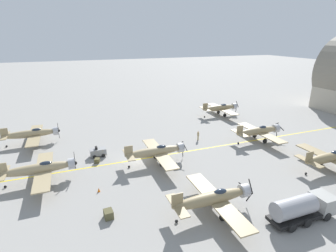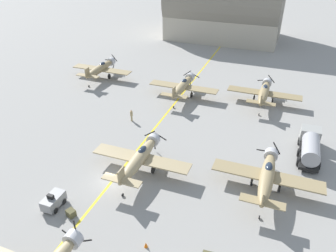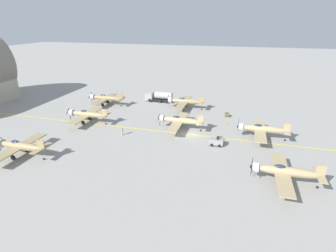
{
  "view_description": "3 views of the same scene",
  "coord_description": "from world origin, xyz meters",
  "px_view_note": "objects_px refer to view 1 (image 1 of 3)",
  "views": [
    {
      "loc": [
        38.25,
        -8.97,
        19.24
      ],
      "look_at": [
        -3.41,
        7.02,
        3.94
      ],
      "focal_mm": 28.0,
      "sensor_mm": 36.0,
      "label": 1
    },
    {
      "loc": [
        16.37,
        -24.79,
        24.68
      ],
      "look_at": [
        3.8,
        8.26,
        3.69
      ],
      "focal_mm": 35.0,
      "sensor_mm": 36.0,
      "label": 2
    },
    {
      "loc": [
        -49.11,
        -8.83,
        22.13
      ],
      "look_at": [
        -1.08,
        4.63,
        1.85
      ],
      "focal_mm": 28.0,
      "sensor_mm": 36.0,
      "label": 3
    }
  ],
  "objects_px": {
    "traffic_cone": "(99,190)",
    "airplane_far_left": "(221,108)",
    "airplane_mid_center": "(157,151)",
    "tow_tractor": "(98,152)",
    "airplane_far_center": "(259,131)",
    "fuel_tanker": "(303,208)",
    "supply_crate_mid_lane": "(97,161)",
    "airplane_near_left": "(32,134)",
    "airplane_mid_right": "(214,198)",
    "ground_crew_walking": "(198,135)",
    "supply_crate_by_tanker": "(109,214)",
    "airplane_near_center": "(40,169)",
    "airplane_far_right": "(331,157)"
  },
  "relations": [
    {
      "from": "airplane_far_center",
      "to": "supply_crate_by_tanker",
      "type": "height_order",
      "value": "airplane_far_center"
    },
    {
      "from": "airplane_far_center",
      "to": "airplane_near_left",
      "type": "relative_size",
      "value": 1.0
    },
    {
      "from": "supply_crate_mid_lane",
      "to": "airplane_far_right",
      "type": "bearing_deg",
      "value": 65.46
    },
    {
      "from": "airplane_far_left",
      "to": "supply_crate_by_tanker",
      "type": "xyz_separation_m",
      "value": [
        30.22,
        -33.08,
        -1.53
      ]
    },
    {
      "from": "ground_crew_walking",
      "to": "supply_crate_by_tanker",
      "type": "distance_m",
      "value": 26.39
    },
    {
      "from": "airplane_mid_right",
      "to": "ground_crew_walking",
      "type": "distance_m",
      "value": 22.44
    },
    {
      "from": "airplane_mid_right",
      "to": "airplane_far_left",
      "type": "bearing_deg",
      "value": 140.34
    },
    {
      "from": "supply_crate_mid_lane",
      "to": "airplane_near_left",
      "type": "bearing_deg",
      "value": -140.35
    },
    {
      "from": "supply_crate_mid_lane",
      "to": "airplane_mid_right",
      "type": "bearing_deg",
      "value": 31.54
    },
    {
      "from": "airplane_mid_center",
      "to": "airplane_near_left",
      "type": "xyz_separation_m",
      "value": [
        -15.87,
        -19.17,
        0.0
      ]
    },
    {
      "from": "airplane_far_center",
      "to": "tow_tractor",
      "type": "distance_m",
      "value": 30.16
    },
    {
      "from": "supply_crate_mid_lane",
      "to": "airplane_far_left",
      "type": "bearing_deg",
      "value": 115.95
    },
    {
      "from": "airplane_far_left",
      "to": "airplane_near_left",
      "type": "distance_m",
      "value": 43.05
    },
    {
      "from": "airplane_mid_center",
      "to": "tow_tractor",
      "type": "height_order",
      "value": "airplane_mid_center"
    },
    {
      "from": "airplane_mid_right",
      "to": "airplane_near_center",
      "type": "bearing_deg",
      "value": -134.69
    },
    {
      "from": "airplane_near_center",
      "to": "airplane_near_left",
      "type": "bearing_deg",
      "value": 179.08
    },
    {
      "from": "airplane_mid_right",
      "to": "tow_tractor",
      "type": "distance_m",
      "value": 22.77
    },
    {
      "from": "airplane_mid_right",
      "to": "supply_crate_by_tanker",
      "type": "height_order",
      "value": "airplane_mid_right"
    },
    {
      "from": "airplane_far_left",
      "to": "tow_tractor",
      "type": "distance_m",
      "value": 34.93
    },
    {
      "from": "airplane_far_center",
      "to": "fuel_tanker",
      "type": "relative_size",
      "value": 1.5
    },
    {
      "from": "supply_crate_mid_lane",
      "to": "fuel_tanker",
      "type": "bearing_deg",
      "value": 41.27
    },
    {
      "from": "supply_crate_by_tanker",
      "to": "supply_crate_mid_lane",
      "type": "height_order",
      "value": "supply_crate_by_tanker"
    },
    {
      "from": "fuel_tanker",
      "to": "ground_crew_walking",
      "type": "height_order",
      "value": "fuel_tanker"
    },
    {
      "from": "airplane_far_left",
      "to": "traffic_cone",
      "type": "xyz_separation_m",
      "value": [
        24.51,
        -33.47,
        -1.74
      ]
    },
    {
      "from": "airplane_far_left",
      "to": "supply_crate_by_tanker",
      "type": "height_order",
      "value": "airplane_far_left"
    },
    {
      "from": "airplane_mid_center",
      "to": "airplane_near_left",
      "type": "relative_size",
      "value": 1.0
    },
    {
      "from": "airplane_mid_right",
      "to": "airplane_mid_center",
      "type": "bearing_deg",
      "value": -178.91
    },
    {
      "from": "traffic_cone",
      "to": "airplane_far_left",
      "type": "bearing_deg",
      "value": 126.21
    },
    {
      "from": "fuel_tanker",
      "to": "airplane_far_left",
      "type": "bearing_deg",
      "value": 160.91
    },
    {
      "from": "airplane_near_left",
      "to": "supply_crate_by_tanker",
      "type": "xyz_separation_m",
      "value": [
        26.66,
        9.82,
        -1.53
      ]
    },
    {
      "from": "airplane_near_left",
      "to": "ground_crew_walking",
      "type": "height_order",
      "value": "airplane_near_left"
    },
    {
      "from": "airplane_far_right",
      "to": "airplane_near_center",
      "type": "height_order",
      "value": "airplane_near_center"
    },
    {
      "from": "airplane_far_center",
      "to": "airplane_far_left",
      "type": "bearing_deg",
      "value": -171.54
    },
    {
      "from": "airplane_far_left",
      "to": "airplane_far_center",
      "type": "bearing_deg",
      "value": 5.65
    },
    {
      "from": "airplane_far_left",
      "to": "supply_crate_by_tanker",
      "type": "distance_m",
      "value": 44.83
    },
    {
      "from": "airplane_near_left",
      "to": "traffic_cone",
      "type": "relative_size",
      "value": 21.82
    },
    {
      "from": "airplane_far_left",
      "to": "ground_crew_walking",
      "type": "distance_m",
      "value": 18.48
    },
    {
      "from": "airplane_near_left",
      "to": "tow_tractor",
      "type": "distance_m",
      "value": 14.66
    },
    {
      "from": "airplane_far_right",
      "to": "traffic_cone",
      "type": "relative_size",
      "value": 21.82
    },
    {
      "from": "fuel_tanker",
      "to": "airplane_mid_center",
      "type": "bearing_deg",
      "value": -150.54
    },
    {
      "from": "airplane_far_center",
      "to": "airplane_mid_right",
      "type": "bearing_deg",
      "value": -34.21
    },
    {
      "from": "airplane_far_left",
      "to": "airplane_mid_right",
      "type": "bearing_deg",
      "value": -19.63
    },
    {
      "from": "airplane_near_center",
      "to": "tow_tractor",
      "type": "xyz_separation_m",
      "value": [
        -5.6,
        8.32,
        -1.22
      ]
    },
    {
      "from": "airplane_mid_center",
      "to": "airplane_near_center",
      "type": "relative_size",
      "value": 1.0
    },
    {
      "from": "airplane_mid_center",
      "to": "airplane_far_left",
      "type": "bearing_deg",
      "value": 137.6
    },
    {
      "from": "ground_crew_walking",
      "to": "traffic_cone",
      "type": "xyz_separation_m",
      "value": [
        11.5,
        -20.39,
        -0.73
      ]
    },
    {
      "from": "airplane_near_left",
      "to": "airplane_mid_right",
      "type": "xyz_separation_m",
      "value": [
        30.13,
        21.15,
        0.0
      ]
    },
    {
      "from": "airplane_near_center",
      "to": "traffic_cone",
      "type": "bearing_deg",
      "value": 42.76
    },
    {
      "from": "airplane_near_center",
      "to": "airplane_mid_center",
      "type": "bearing_deg",
      "value": 79.18
    },
    {
      "from": "airplane_far_left",
      "to": "ground_crew_walking",
      "type": "xyz_separation_m",
      "value": [
        13.01,
        -13.09,
        -1.01
      ]
    }
  ]
}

